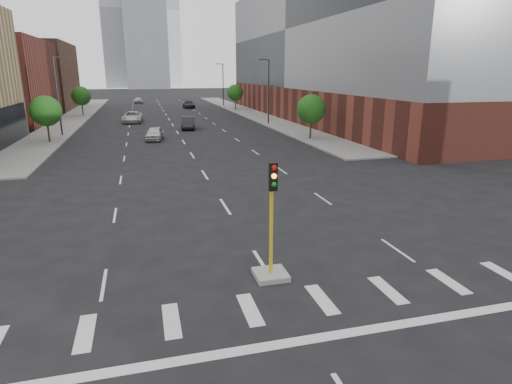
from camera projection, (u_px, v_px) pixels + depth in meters
name	position (u px, v px, depth m)	size (l,w,h in m)	color
sidewalk_left_far	(76.00, 116.00, 72.72)	(5.00, 92.00, 0.15)	gray
sidewalk_right_far	(247.00, 112.00, 80.13)	(5.00, 92.00, 0.15)	gray
building_left_far_b	(17.00, 76.00, 84.63)	(20.00, 24.00, 13.00)	brown
building_right_main	(357.00, 48.00, 67.72)	(24.00, 70.00, 22.00)	brown
tower_left	(126.00, 11.00, 200.77)	(22.00, 22.00, 70.00)	#B2B7BC
tower_right	(160.00, 12.00, 241.07)	(20.00, 20.00, 80.00)	#B2B7BC
tower_mid	(146.00, 37.00, 187.67)	(18.00, 18.00, 44.00)	slate
median_traffic_signal	(271.00, 253.00, 15.68)	(1.20, 1.20, 4.40)	#999993
streetlight_right_a	(268.00, 89.00, 60.72)	(1.60, 0.22, 9.07)	#2D2D30
streetlight_right_b	(223.00, 83.00, 93.28)	(1.60, 0.22, 9.07)	#2D2D30
streetlight_left	(58.00, 93.00, 49.44)	(1.60, 0.22, 9.07)	#2D2D30
tree_left_near	(46.00, 111.00, 45.09)	(3.20, 3.20, 4.85)	#382619
tree_left_far	(81.00, 96.00, 72.99)	(3.20, 3.20, 4.85)	#382619
tree_right_near	(311.00, 109.00, 47.35)	(3.20, 3.20, 4.85)	#382619
tree_right_far	(235.00, 93.00, 84.56)	(3.20, 3.20, 4.85)	#382619
car_near_left	(155.00, 133.00, 47.86)	(1.73, 4.30, 1.46)	silver
car_mid_right	(188.00, 123.00, 57.05)	(1.71, 4.91, 1.62)	#232228
car_far_left	(133.00, 117.00, 64.27)	(2.71, 5.87, 1.63)	silver
car_deep_right	(189.00, 104.00, 89.77)	(2.18, 5.37, 1.56)	black
car_distant	(138.00, 100.00, 103.52)	(1.75, 4.36, 1.48)	#B4B4B9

